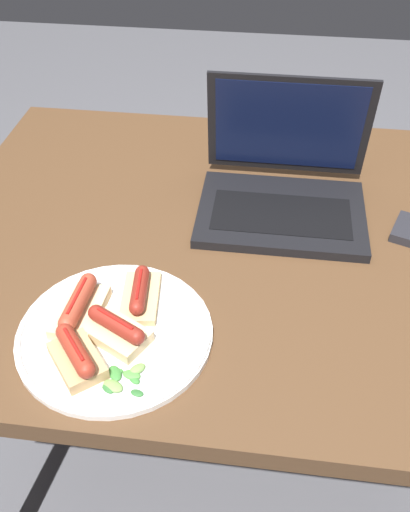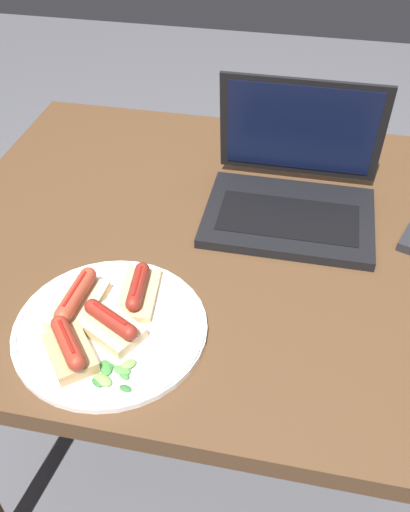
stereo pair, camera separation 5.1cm
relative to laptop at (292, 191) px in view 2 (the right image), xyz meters
The scene contains 9 objects.
ground_plane 0.76m from the laptop, 121.79° to the right, with size 6.00×6.00×0.00m, color #4C4C51.
desk 0.15m from the laptop, 121.79° to the right, with size 1.15×0.87×0.71m.
laptop is the anchor object (origin of this frame).
plate 0.44m from the laptop, 123.13° to the right, with size 0.29×0.29×0.02m.
sausage_toast_left 0.44m from the laptop, 121.30° to the right, with size 0.11×0.09×0.05m.
sausage_toast_middle 0.37m from the laptop, 125.70° to the right, with size 0.07×0.11×0.04m.
sausage_toast_right 0.51m from the laptop, 122.31° to the right, with size 0.10×0.11×0.05m.
sausage_toast_extra 0.45m from the laptop, 131.09° to the right, with size 0.07×0.12×0.05m.
salad_pile 0.50m from the laptop, 114.50° to the right, with size 0.06×0.06×0.01m.
Camera 2 is at (0.08, -0.81, 1.37)m, focal length 40.00 mm.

